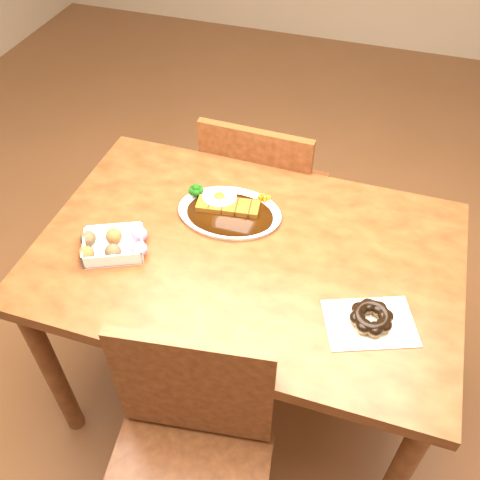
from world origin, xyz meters
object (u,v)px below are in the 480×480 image
(table, at_px, (247,273))
(pon_de_ring, at_px, (371,318))
(chair_far, at_px, (263,198))
(chair_near, at_px, (187,469))
(katsu_curry_plate, at_px, (228,210))
(donut_box, at_px, (114,244))

(table, distance_m, pon_de_ring, 0.42)
(chair_far, distance_m, chair_near, 1.08)
(katsu_curry_plate, relative_size, donut_box, 1.59)
(chair_far, distance_m, pon_de_ring, 0.88)
(table, relative_size, chair_far, 1.38)
(chair_far, bearing_deg, table, 102.06)
(katsu_curry_plate, xyz_separation_m, donut_box, (-0.26, -0.25, 0.01))
(donut_box, distance_m, pon_de_ring, 0.73)
(donut_box, bearing_deg, chair_near, -48.83)
(chair_far, bearing_deg, katsu_curry_plate, 91.10)
(pon_de_ring, bearing_deg, katsu_curry_plate, 149.54)
(chair_far, relative_size, donut_box, 4.27)
(table, height_order, chair_near, chair_near)
(chair_far, distance_m, donut_box, 0.76)
(table, relative_size, katsu_curry_plate, 3.70)
(table, xyz_separation_m, chair_near, (0.01, -0.54, -0.17))
(chair_near, distance_m, pon_de_ring, 0.61)
(pon_de_ring, bearing_deg, donut_box, 177.47)
(chair_far, bearing_deg, donut_box, 69.64)
(chair_near, distance_m, donut_box, 0.63)
(chair_far, xyz_separation_m, donut_box, (-0.26, -0.65, 0.30))
(donut_box, height_order, pon_de_ring, donut_box)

